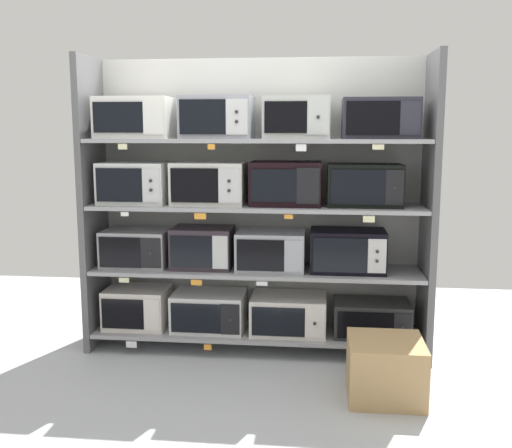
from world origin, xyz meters
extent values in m
cube|color=#B2B7BC|center=(0.00, -1.00, -0.01)|extent=(6.53, 6.00, 0.02)
cube|color=#B2B2AD|center=(0.00, 0.28, 1.13)|extent=(2.73, 0.04, 2.27)
cube|color=#5B5B5E|center=(-1.29, 0.00, 1.13)|extent=(0.05, 0.52, 2.27)
cube|color=#5B5B5E|center=(1.29, 0.00, 1.13)|extent=(0.05, 0.52, 2.27)
cube|color=#99999E|center=(0.00, 0.00, 0.13)|extent=(2.53, 0.52, 0.03)
cube|color=silver|center=(-0.96, 0.00, 0.31)|extent=(0.49, 0.37, 0.31)
cube|color=black|center=(-1.02, -0.19, 0.31)|extent=(0.33, 0.01, 0.23)
cube|color=silver|center=(-0.79, -0.19, 0.31)|extent=(0.13, 0.01, 0.25)
cube|color=silver|center=(-0.37, 0.00, 0.30)|extent=(0.56, 0.40, 0.30)
cube|color=black|center=(-0.44, -0.20, 0.30)|extent=(0.38, 0.01, 0.23)
cube|color=black|center=(-0.18, -0.20, 0.30)|extent=(0.14, 0.01, 0.24)
cylinder|color=#262628|center=(-0.18, -0.21, 0.30)|extent=(0.02, 0.01, 0.02)
cube|color=silver|center=(0.26, 0.00, 0.29)|extent=(0.58, 0.41, 0.29)
cube|color=black|center=(0.19, -0.21, 0.29)|extent=(0.40, 0.01, 0.22)
cube|color=silver|center=(0.46, -0.21, 0.29)|extent=(0.14, 0.01, 0.23)
cylinder|color=#262628|center=(0.46, -0.22, 0.29)|extent=(0.02, 0.01, 0.02)
cube|color=#2B2C2B|center=(0.90, 0.00, 0.28)|extent=(0.58, 0.36, 0.26)
cube|color=black|center=(0.84, -0.19, 0.28)|extent=(0.41, 0.01, 0.21)
cube|color=black|center=(1.11, -0.19, 0.28)|extent=(0.13, 0.01, 0.21)
cylinder|color=#262628|center=(1.11, -0.20, 0.28)|extent=(0.02, 0.01, 0.02)
cube|color=white|center=(-0.93, -0.26, 0.09)|extent=(0.08, 0.00, 0.05)
cube|color=orange|center=(-0.34, -0.26, 0.09)|extent=(0.06, 0.00, 0.04)
cube|color=white|center=(0.90, -0.26, 0.09)|extent=(0.09, 0.00, 0.05)
cube|color=#99999E|center=(0.00, 0.00, 0.63)|extent=(2.53, 0.52, 0.03)
cube|color=#A09CA2|center=(-0.95, 0.00, 0.79)|extent=(0.51, 0.37, 0.29)
cube|color=black|center=(-1.02, -0.19, 0.79)|extent=(0.32, 0.01, 0.23)
cube|color=black|center=(-0.78, -0.19, 0.79)|extent=(0.15, 0.01, 0.23)
cylinder|color=#262628|center=(-0.78, -0.20, 0.79)|extent=(0.02, 0.01, 0.02)
cube|color=#332A32|center=(-0.42, 0.00, 0.81)|extent=(0.47, 0.34, 0.32)
cube|color=black|center=(-0.47, -0.18, 0.81)|extent=(0.32, 0.01, 0.24)
cube|color=silver|center=(-0.25, -0.17, 0.81)|extent=(0.12, 0.01, 0.25)
cube|color=#A1A5AD|center=(0.12, 0.00, 0.80)|extent=(0.52, 0.40, 0.30)
cube|color=black|center=(0.05, -0.20, 0.80)|extent=(0.35, 0.01, 0.23)
cube|color=#A1A5AD|center=(0.30, -0.20, 0.80)|extent=(0.13, 0.01, 0.24)
cube|color=black|center=(0.70, 0.00, 0.81)|extent=(0.56, 0.35, 0.32)
cube|color=black|center=(0.64, -0.18, 0.81)|extent=(0.40, 0.01, 0.26)
cube|color=silver|center=(0.91, -0.18, 0.81)|extent=(0.13, 0.01, 0.25)
cylinder|color=#262628|center=(0.91, -0.19, 0.77)|extent=(0.02, 0.01, 0.02)
cylinder|color=#262628|center=(0.91, -0.19, 0.84)|extent=(0.02, 0.01, 0.02)
cube|color=beige|center=(-0.97, -0.26, 0.60)|extent=(0.08, 0.00, 0.04)
cube|color=orange|center=(-0.42, -0.26, 0.59)|extent=(0.08, 0.00, 0.04)
cube|color=white|center=(0.07, -0.26, 0.60)|extent=(0.08, 0.00, 0.03)
cube|color=#99999E|center=(0.00, 0.00, 1.13)|extent=(2.53, 0.52, 0.03)
cube|color=silver|center=(-0.94, 0.00, 1.31)|extent=(0.52, 0.38, 0.32)
cube|color=black|center=(-1.01, -0.20, 1.31)|extent=(0.35, 0.01, 0.25)
cube|color=silver|center=(-0.76, -0.20, 1.31)|extent=(0.13, 0.01, 0.25)
cylinder|color=#262628|center=(-0.76, -0.20, 1.27)|extent=(0.02, 0.01, 0.02)
cylinder|color=#262628|center=(-0.76, -0.20, 1.34)|extent=(0.02, 0.01, 0.02)
cube|color=silver|center=(-0.36, 0.00, 1.31)|extent=(0.55, 0.37, 0.32)
cube|color=black|center=(-0.44, -0.19, 1.31)|extent=(0.36, 0.01, 0.25)
cube|color=silver|center=(-0.18, -0.19, 1.31)|extent=(0.16, 0.01, 0.26)
cylinder|color=#262628|center=(-0.18, -0.20, 1.27)|extent=(0.02, 0.01, 0.02)
cylinder|color=#262628|center=(-0.18, -0.20, 1.34)|extent=(0.02, 0.01, 0.02)
cube|color=black|center=(0.23, 0.00, 1.31)|extent=(0.53, 0.36, 0.33)
cube|color=black|center=(0.15, -0.18, 1.31)|extent=(0.33, 0.01, 0.24)
cube|color=black|center=(0.40, -0.18, 1.31)|extent=(0.17, 0.01, 0.26)
cube|color=black|center=(0.81, 0.00, 1.31)|extent=(0.55, 0.32, 0.32)
cube|color=black|center=(0.76, -0.17, 1.31)|extent=(0.39, 0.01, 0.25)
cube|color=black|center=(1.01, -0.17, 1.31)|extent=(0.13, 0.01, 0.25)
cylinder|color=#262628|center=(1.01, -0.18, 1.31)|extent=(0.02, 0.01, 0.02)
cube|color=white|center=(-0.95, -0.26, 1.10)|extent=(0.06, 0.00, 0.03)
cube|color=orange|center=(-0.38, -0.26, 1.09)|extent=(0.09, 0.00, 0.04)
cube|color=orange|center=(0.26, -0.26, 1.10)|extent=(0.06, 0.00, 0.03)
cube|color=beige|center=(0.83, -0.26, 1.09)|extent=(0.08, 0.00, 0.05)
cube|color=#99999E|center=(0.00, 0.00, 1.63)|extent=(2.53, 0.52, 0.03)
cube|color=white|center=(-0.92, 0.00, 1.80)|extent=(0.56, 0.40, 0.31)
cube|color=black|center=(-0.99, -0.20, 1.80)|extent=(0.38, 0.01, 0.22)
cube|color=white|center=(-0.73, -0.20, 1.80)|extent=(0.15, 0.01, 0.25)
cube|color=#989CA5|center=(-0.29, 0.00, 1.81)|extent=(0.53, 0.41, 0.31)
cube|color=black|center=(-0.36, -0.21, 1.81)|extent=(0.34, 0.01, 0.25)
cube|color=silver|center=(-0.12, -0.21, 1.81)|extent=(0.16, 0.01, 0.25)
cylinder|color=#262628|center=(-0.12, -0.22, 1.77)|extent=(0.02, 0.01, 0.02)
cylinder|color=#262628|center=(-0.12, -0.22, 1.84)|extent=(0.02, 0.01, 0.02)
cube|color=#B9BEB9|center=(0.30, 0.00, 1.80)|extent=(0.49, 0.36, 0.31)
cube|color=black|center=(0.23, -0.18, 1.80)|extent=(0.30, 0.01, 0.22)
cube|color=#B9BEB9|center=(0.46, -0.18, 1.80)|extent=(0.15, 0.01, 0.25)
cylinder|color=#262628|center=(0.46, -0.19, 1.80)|extent=(0.02, 0.01, 0.02)
cube|color=#292933|center=(0.91, 0.00, 1.80)|extent=(0.55, 0.35, 0.29)
cube|color=black|center=(0.85, -0.18, 1.80)|extent=(0.37, 0.01, 0.24)
cube|color=#292933|center=(1.10, -0.18, 1.80)|extent=(0.14, 0.01, 0.24)
cube|color=beige|center=(-0.95, -0.26, 1.59)|extent=(0.07, 0.00, 0.04)
cube|color=orange|center=(-0.29, -0.26, 1.59)|extent=(0.05, 0.00, 0.04)
cube|color=white|center=(0.35, -0.26, 1.59)|extent=(0.07, 0.00, 0.05)
cube|color=beige|center=(0.88, -0.26, 1.60)|extent=(0.08, 0.00, 0.04)
cube|color=tan|center=(0.92, -0.77, 0.19)|extent=(0.48, 0.48, 0.38)
camera|label=1|loc=(0.48, -4.44, 1.72)|focal=41.32mm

